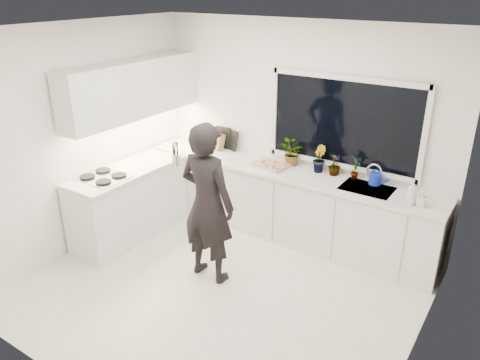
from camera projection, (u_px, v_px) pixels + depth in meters
The scene contains 25 objects.
floor at pixel (219, 289), 5.10m from camera, with size 4.00×3.50×0.02m, color beige.
wall_back at pixel (299, 130), 5.92m from camera, with size 4.00×0.02×2.70m, color white.
wall_left at pixel (81, 139), 5.59m from camera, with size 0.02×3.50×2.70m, color white.
wall_right at pixel (430, 230), 3.55m from camera, with size 0.02×3.50×2.70m, color white.
ceiling at pixel (214, 29), 4.04m from camera, with size 4.00×3.50×0.02m, color white.
window at pixel (344, 123), 5.51m from camera, with size 1.80×0.02×1.00m, color black.
base_cabinets_back at pixel (284, 204), 6.04m from camera, with size 3.92×0.58×0.88m, color white.
base_cabinets_left at pixel (130, 204), 6.04m from camera, with size 0.58×1.60×0.88m, color white.
countertop_back at pixel (285, 171), 5.85m from camera, with size 3.94×0.62×0.04m, color silver.
countertop_left at pixel (126, 171), 5.86m from camera, with size 0.62×1.60×0.04m, color silver.
upper_cabinets at pixel (133, 89), 5.82m from camera, with size 0.34×2.10×0.70m, color white.
sink at pixel (367, 192), 5.34m from camera, with size 0.58×0.42×0.14m, color silver.
faucet at pixel (374, 174), 5.43m from camera, with size 0.03×0.03×0.22m, color silver.
stovetop at pixel (103, 177), 5.59m from camera, with size 0.56×0.48×0.03m, color black.
person at pixel (207, 204), 4.99m from camera, with size 0.66×0.43×1.80m, color black.
pizza_tray at pixel (270, 166), 5.93m from camera, with size 0.47×0.35×0.03m, color silver.
pizza at pixel (270, 164), 5.92m from camera, with size 0.43×0.31×0.01m, color #B13517.
watering_can at pixel (375, 179), 5.40m from camera, with size 0.14×0.14×0.13m, color #132AB4.
paper_towel_roll at pixel (214, 141), 6.48m from camera, with size 0.11×0.11×0.26m, color white.
knife_block at pixel (219, 142), 6.49m from camera, with size 0.13×0.10×0.22m, color brown.
utensil_crock at pixel (176, 159), 5.95m from camera, with size 0.13×0.13×0.16m, color silver.
picture_frame_large at pixel (232, 140), 6.48m from camera, with size 0.22×0.02×0.28m, color black.
picture_frame_small at pixel (222, 137), 6.55m from camera, with size 0.25×0.02×0.30m, color black.
herb_plants at pixel (309, 157), 5.79m from camera, with size 1.10×0.29×0.34m.
soap_bottles at pixel (415, 194), 4.87m from camera, with size 0.21×0.13×0.27m.
Camera 1 is at (2.52, -3.40, 3.09)m, focal length 35.00 mm.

